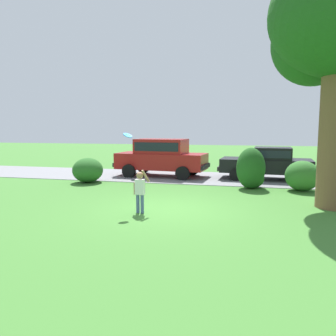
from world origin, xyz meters
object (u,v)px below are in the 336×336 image
object	(u,v)px
child_thrower	(140,189)
frisbee	(128,135)
parked_sedan	(268,162)
parked_suv	(161,156)

from	to	relation	value
child_thrower	frisbee	size ratio (longest dim) A/B	4.52
parked_sedan	frisbee	bearing A→B (deg)	-121.64
parked_suv	frisbee	distance (m)	7.14
parked_sedan	parked_suv	bearing A→B (deg)	-177.88
parked_sedan	frisbee	world-z (taller)	frisbee
parked_sedan	parked_suv	xyz separation A→B (m)	(-5.23, -0.19, 0.23)
parked_sedan	child_thrower	world-z (taller)	parked_sedan
parked_suv	child_thrower	size ratio (longest dim) A/B	3.76
parked_sedan	frisbee	xyz separation A→B (m)	(-4.43, -7.20, 1.40)
child_thrower	parked_suv	bearing A→B (deg)	99.82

